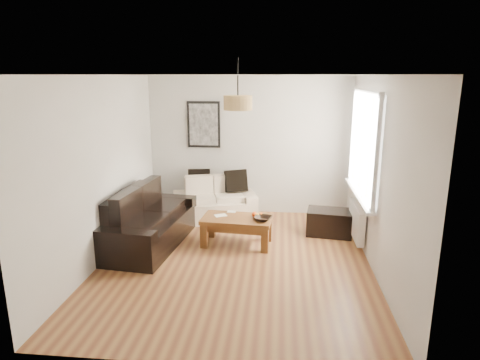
# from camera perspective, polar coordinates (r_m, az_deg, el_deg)

# --- Properties ---
(floor) EXTENTS (4.50, 4.50, 0.00)m
(floor) POSITION_cam_1_polar(r_m,az_deg,el_deg) (6.06, -0.58, -11.08)
(floor) COLOR brown
(floor) RESTS_ON ground
(ceiling) EXTENTS (3.80, 4.50, 0.00)m
(ceiling) POSITION_cam_1_polar(r_m,az_deg,el_deg) (5.48, -0.64, 14.33)
(ceiling) COLOR white
(ceiling) RESTS_ON floor
(wall_back) EXTENTS (3.80, 0.04, 2.60)m
(wall_back) POSITION_cam_1_polar(r_m,az_deg,el_deg) (7.83, 1.21, 4.73)
(wall_back) COLOR silver
(wall_back) RESTS_ON floor
(wall_front) EXTENTS (3.80, 0.04, 2.60)m
(wall_front) POSITION_cam_1_polar(r_m,az_deg,el_deg) (3.50, -4.69, -7.45)
(wall_front) COLOR silver
(wall_front) RESTS_ON floor
(wall_left) EXTENTS (0.04, 4.50, 2.60)m
(wall_left) POSITION_cam_1_polar(r_m,az_deg,el_deg) (6.13, -18.55, 1.33)
(wall_left) COLOR silver
(wall_left) RESTS_ON floor
(wall_right) EXTENTS (0.04, 4.50, 2.60)m
(wall_right) POSITION_cam_1_polar(r_m,az_deg,el_deg) (5.74, 18.59, 0.49)
(wall_right) COLOR silver
(wall_right) RESTS_ON floor
(window_bay) EXTENTS (0.14, 1.90, 1.60)m
(window_bay) POSITION_cam_1_polar(r_m,az_deg,el_deg) (6.45, 16.93, 4.77)
(window_bay) COLOR white
(window_bay) RESTS_ON wall_right
(radiator) EXTENTS (0.10, 0.90, 0.52)m
(radiator) POSITION_cam_1_polar(r_m,az_deg,el_deg) (6.74, 15.85, -5.50)
(radiator) COLOR white
(radiator) RESTS_ON wall_right
(poster) EXTENTS (0.62, 0.04, 0.87)m
(poster) POSITION_cam_1_polar(r_m,az_deg,el_deg) (7.85, -5.05, 7.66)
(poster) COLOR black
(poster) RESTS_ON wall_back
(pendant_shade) EXTENTS (0.40, 0.40, 0.20)m
(pendant_shade) POSITION_cam_1_polar(r_m,az_deg,el_deg) (5.79, -0.30, 10.66)
(pendant_shade) COLOR tan
(pendant_shade) RESTS_ON ceiling
(loveseat_cream) EXTENTS (1.66, 1.19, 0.74)m
(loveseat_cream) POSITION_cam_1_polar(r_m,az_deg,el_deg) (7.65, -3.56, -2.67)
(loveseat_cream) COLOR beige
(loveseat_cream) RESTS_ON floor
(sofa_leather) EXTENTS (1.16, 2.05, 0.85)m
(sofa_leather) POSITION_cam_1_polar(r_m,az_deg,el_deg) (6.63, -12.57, -5.23)
(sofa_leather) COLOR black
(sofa_leather) RESTS_ON floor
(coffee_table) EXTENTS (1.13, 0.68, 0.44)m
(coffee_table) POSITION_cam_1_polar(r_m,az_deg,el_deg) (6.53, -0.43, -7.05)
(coffee_table) COLOR brown
(coffee_table) RESTS_ON floor
(ottoman) EXTENTS (0.79, 0.57, 0.42)m
(ottoman) POSITION_cam_1_polar(r_m,az_deg,el_deg) (7.08, 12.29, -5.76)
(ottoman) COLOR black
(ottoman) RESTS_ON floor
(cushion_left) EXTENTS (0.43, 0.20, 0.41)m
(cushion_left) POSITION_cam_1_polar(r_m,az_deg,el_deg) (7.80, -5.67, 0.02)
(cushion_left) COLOR black
(cushion_left) RESTS_ON loveseat_cream
(cushion_right) EXTENTS (0.43, 0.29, 0.41)m
(cushion_right) POSITION_cam_1_polar(r_m,az_deg,el_deg) (7.69, -0.55, -0.11)
(cushion_right) COLOR black
(cushion_right) RESTS_ON loveseat_cream
(fruit_bowl) EXTENTS (0.33, 0.33, 0.07)m
(fruit_bowl) POSITION_cam_1_polar(r_m,az_deg,el_deg) (6.32, 3.22, -5.35)
(fruit_bowl) COLOR black
(fruit_bowl) RESTS_ON coffee_table
(orange_a) EXTENTS (0.07, 0.07, 0.07)m
(orange_a) POSITION_cam_1_polar(r_m,az_deg,el_deg) (6.44, 2.39, -4.89)
(orange_a) COLOR orange
(orange_a) RESTS_ON fruit_bowl
(orange_b) EXTENTS (0.09, 0.09, 0.07)m
(orange_b) POSITION_cam_1_polar(r_m,az_deg,el_deg) (6.46, 2.95, -4.83)
(orange_b) COLOR orange
(orange_b) RESTS_ON fruit_bowl
(orange_c) EXTENTS (0.10, 0.10, 0.08)m
(orange_c) POSITION_cam_1_polar(r_m,az_deg,el_deg) (6.48, 2.01, -4.76)
(orange_c) COLOR #FF5615
(orange_c) RESTS_ON fruit_bowl
(papers) EXTENTS (0.22, 0.20, 0.01)m
(papers) POSITION_cam_1_polar(r_m,az_deg,el_deg) (6.55, -2.71, -4.92)
(papers) COLOR white
(papers) RESTS_ON coffee_table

